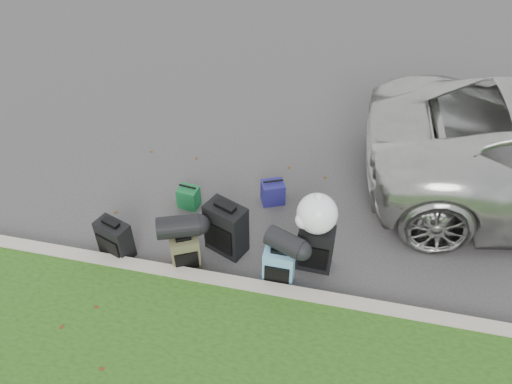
% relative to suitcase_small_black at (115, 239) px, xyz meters
% --- Properties ---
extents(ground, '(120.00, 120.00, 0.00)m').
position_rel_suitcase_small_black_xyz_m(ground, '(1.73, 0.76, -0.27)').
color(ground, '#383535').
rests_on(ground, ground).
extents(curb, '(120.00, 0.18, 0.15)m').
position_rel_suitcase_small_black_xyz_m(curb, '(1.73, -0.24, -0.20)').
color(curb, '#9E937F').
rests_on(curb, ground).
extents(suitcase_small_black, '(0.49, 0.37, 0.54)m').
position_rel_suitcase_small_black_xyz_m(suitcase_small_black, '(0.00, 0.00, 0.00)').
color(suitcase_small_black, black).
rests_on(suitcase_small_black, ground).
extents(suitcase_large_black_left, '(0.59, 0.48, 0.73)m').
position_rel_suitcase_small_black_xyz_m(suitcase_large_black_left, '(1.37, 0.40, 0.09)').
color(suitcase_large_black_left, black).
rests_on(suitcase_large_black_left, ground).
extents(suitcase_olive, '(0.41, 0.35, 0.48)m').
position_rel_suitcase_small_black_xyz_m(suitcase_olive, '(0.94, -0.00, -0.03)').
color(suitcase_olive, '#3E3E26').
rests_on(suitcase_olive, ground).
extents(suitcase_teal, '(0.37, 0.22, 0.52)m').
position_rel_suitcase_small_black_xyz_m(suitcase_teal, '(2.12, 0.01, -0.01)').
color(suitcase_teal, teal).
rests_on(suitcase_teal, ground).
extents(suitcase_large_black_right, '(0.44, 0.28, 0.65)m').
position_rel_suitcase_small_black_xyz_m(suitcase_large_black_right, '(2.52, 0.35, 0.05)').
color(suitcase_large_black_right, black).
rests_on(suitcase_large_black_right, ground).
extents(tote_green, '(0.30, 0.26, 0.32)m').
position_rel_suitcase_small_black_xyz_m(tote_green, '(0.62, 1.08, -0.11)').
color(tote_green, '#156130').
rests_on(tote_green, ground).
extents(tote_navy, '(0.39, 0.35, 0.34)m').
position_rel_suitcase_small_black_xyz_m(tote_navy, '(1.78, 1.43, -0.10)').
color(tote_navy, navy).
rests_on(tote_navy, ground).
extents(duffel_left, '(0.58, 0.44, 0.28)m').
position_rel_suitcase_small_black_xyz_m(duffel_left, '(0.86, 0.06, 0.35)').
color(duffel_left, black).
rests_on(duffel_left, suitcase_olive).
extents(duffel_right, '(0.52, 0.41, 0.25)m').
position_rel_suitcase_small_black_xyz_m(duffel_right, '(2.18, 0.06, 0.38)').
color(duffel_right, black).
rests_on(duffel_right, suitcase_teal).
extents(trash_bag, '(0.49, 0.49, 0.49)m').
position_rel_suitcase_small_black_xyz_m(trash_bag, '(2.49, 0.37, 0.62)').
color(trash_bag, white).
rests_on(trash_bag, suitcase_large_black_right).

